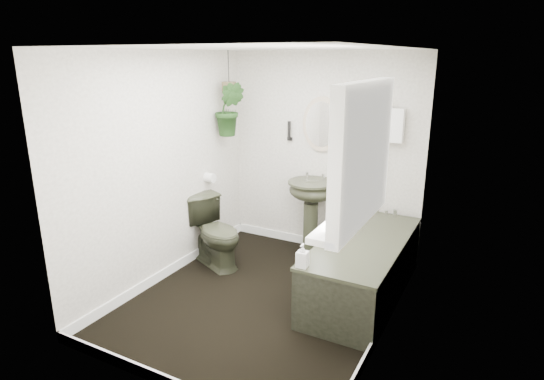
% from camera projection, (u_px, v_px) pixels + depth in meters
% --- Properties ---
extents(floor, '(2.30, 2.80, 0.02)m').
position_uv_depth(floor, '(265.00, 299.00, 4.37)').
color(floor, black).
rests_on(floor, ground).
extents(ceiling, '(2.30, 2.80, 0.02)m').
position_uv_depth(ceiling, '(263.00, 47.00, 3.71)').
color(ceiling, white).
rests_on(ceiling, ground).
extents(wall_back, '(2.30, 0.02, 2.30)m').
position_uv_depth(wall_back, '(323.00, 154.00, 5.23)').
color(wall_back, silver).
rests_on(wall_back, ground).
extents(wall_front, '(2.30, 0.02, 2.30)m').
position_uv_depth(wall_front, '(155.00, 237.00, 2.84)').
color(wall_front, silver).
rests_on(wall_front, ground).
extents(wall_left, '(0.02, 2.80, 2.30)m').
position_uv_depth(wall_left, '(163.00, 169.00, 4.56)').
color(wall_left, silver).
rests_on(wall_left, ground).
extents(wall_right, '(0.02, 2.80, 2.30)m').
position_uv_depth(wall_right, '(395.00, 202.00, 3.52)').
color(wall_right, silver).
rests_on(wall_right, ground).
extents(skirting, '(2.30, 2.80, 0.10)m').
position_uv_depth(skirting, '(265.00, 294.00, 4.35)').
color(skirting, white).
rests_on(skirting, floor).
extents(bathtub, '(0.72, 1.72, 0.58)m').
position_uv_depth(bathtub, '(363.00, 268.00, 4.34)').
color(bathtub, '#2D3121').
rests_on(bathtub, floor).
extents(bath_screen, '(0.04, 0.72, 1.40)m').
position_uv_depth(bath_screen, '(351.00, 154.00, 4.63)').
color(bath_screen, silver).
rests_on(bath_screen, bathtub).
extents(shower_box, '(0.20, 0.10, 0.35)m').
position_uv_depth(shower_box, '(394.00, 125.00, 4.70)').
color(shower_box, white).
rests_on(shower_box, wall_back).
extents(oval_mirror, '(0.46, 0.03, 0.62)m').
position_uv_depth(oval_mirror, '(322.00, 124.00, 5.11)').
color(oval_mirror, '#BCA78D').
rests_on(oval_mirror, wall_back).
extents(wall_sconce, '(0.04, 0.04, 0.22)m').
position_uv_depth(wall_sconce, '(289.00, 131.00, 5.31)').
color(wall_sconce, black).
rests_on(wall_sconce, wall_back).
extents(toilet_roll_holder, '(0.11, 0.11, 0.11)m').
position_uv_depth(toilet_roll_holder, '(210.00, 178.00, 5.20)').
color(toilet_roll_holder, white).
rests_on(toilet_roll_holder, wall_left).
extents(window_recess, '(0.08, 1.00, 0.90)m').
position_uv_depth(window_recess, '(363.00, 155.00, 2.81)').
color(window_recess, white).
rests_on(window_recess, wall_right).
extents(window_sill, '(0.18, 1.00, 0.04)m').
position_uv_depth(window_sill, '(349.00, 217.00, 2.96)').
color(window_sill, white).
rests_on(window_sill, wall_right).
extents(window_blinds, '(0.01, 0.86, 0.76)m').
position_uv_depth(window_blinds, '(356.00, 154.00, 2.83)').
color(window_blinds, white).
rests_on(window_blinds, wall_right).
extents(toilet, '(0.85, 0.69, 0.76)m').
position_uv_depth(toilet, '(215.00, 232.00, 5.00)').
color(toilet, '#2D3121').
rests_on(toilet, floor).
extents(pedestal_sink, '(0.62, 0.56, 0.90)m').
position_uv_depth(pedestal_sink, '(311.00, 219.00, 5.19)').
color(pedestal_sink, '#2D3121').
rests_on(pedestal_sink, floor).
extents(sill_plant, '(0.23, 0.21, 0.22)m').
position_uv_depth(sill_plant, '(363.00, 187.00, 3.18)').
color(sill_plant, black).
rests_on(sill_plant, window_sill).
extents(hanging_plant, '(0.41, 0.37, 0.61)m').
position_uv_depth(hanging_plant, '(230.00, 109.00, 5.13)').
color(hanging_plant, black).
rests_on(hanging_plant, ceiling).
extents(soap_bottle, '(0.10, 0.10, 0.20)m').
position_uv_depth(soap_bottle, '(302.00, 255.00, 3.69)').
color(soap_bottle, black).
rests_on(soap_bottle, bathtub).
extents(hanging_pot, '(0.16, 0.16, 0.12)m').
position_uv_depth(hanging_pot, '(229.00, 87.00, 5.06)').
color(hanging_pot, brown).
rests_on(hanging_pot, ceiling).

